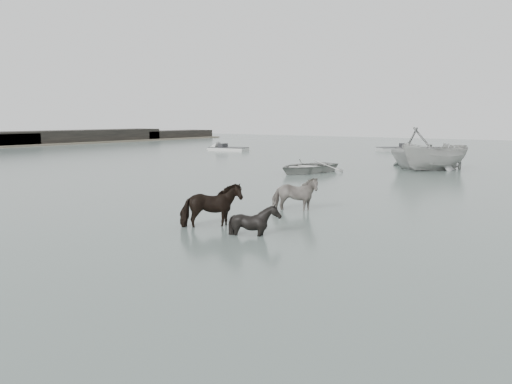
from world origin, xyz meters
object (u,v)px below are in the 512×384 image
pony_dark (212,202)px  rowboat_lead (307,165)px  pony_pinto (295,191)px  pony_black (255,213)px

pony_dark → rowboat_lead: pony_dark is taller
pony_pinto → pony_black: size_ratio=1.32×
pony_pinto → rowboat_lead: size_ratio=0.38×
rowboat_lead → pony_black: bearing=-55.1°
pony_pinto → pony_dark: size_ratio=1.11×
pony_pinto → pony_dark: (-0.57, -3.81, 0.05)m
pony_black → rowboat_lead: size_ratio=0.29×
pony_dark → rowboat_lead: 15.99m
pony_dark → rowboat_lead: bearing=38.1°
pony_dark → pony_black: size_ratio=1.19×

